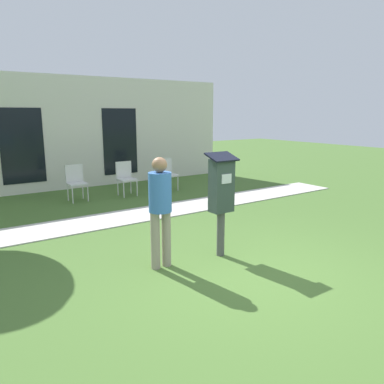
# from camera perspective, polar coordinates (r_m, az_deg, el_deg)

# --- Properties ---
(ground_plane) EXTENTS (40.00, 40.00, 0.00)m
(ground_plane) POSITION_cam_1_polar(r_m,az_deg,el_deg) (5.25, 9.06, -12.52)
(ground_plane) COLOR #476B2D
(sidewalk) EXTENTS (12.00, 1.10, 0.02)m
(sidewalk) POSITION_cam_1_polar(r_m,az_deg,el_deg) (8.12, -8.98, -3.58)
(sidewalk) COLOR beige
(sidewalk) RESTS_ON ground
(building_facade) EXTENTS (10.00, 0.26, 3.20)m
(building_facade) POSITION_cam_1_polar(r_m,az_deg,el_deg) (11.41, -17.71, 8.55)
(building_facade) COLOR silver
(building_facade) RESTS_ON ground
(parking_meter) EXTENTS (0.44, 0.31, 1.59)m
(parking_meter) POSITION_cam_1_polar(r_m,az_deg,el_deg) (5.62, 4.50, 0.15)
(parking_meter) COLOR #4C4C4C
(parking_meter) RESTS_ON ground
(person_standing) EXTENTS (0.32, 0.32, 1.58)m
(person_standing) POSITION_cam_1_polar(r_m,az_deg,el_deg) (5.20, -4.86, -1.82)
(person_standing) COLOR gray
(person_standing) RESTS_ON ground
(outdoor_chair_left) EXTENTS (0.44, 0.44, 0.90)m
(outdoor_chair_left) POSITION_cam_1_polar(r_m,az_deg,el_deg) (9.79, -17.28, 1.80)
(outdoor_chair_left) COLOR silver
(outdoor_chair_left) RESTS_ON ground
(outdoor_chair_middle) EXTENTS (0.44, 0.44, 0.90)m
(outdoor_chair_middle) POSITION_cam_1_polar(r_m,az_deg,el_deg) (10.11, -10.10, 2.47)
(outdoor_chair_middle) COLOR silver
(outdoor_chair_middle) RESTS_ON ground
(outdoor_chair_right) EXTENTS (0.44, 0.44, 0.90)m
(outdoor_chair_right) POSITION_cam_1_polar(r_m,az_deg,el_deg) (10.70, -3.85, 3.15)
(outdoor_chair_right) COLOR silver
(outdoor_chair_right) RESTS_ON ground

